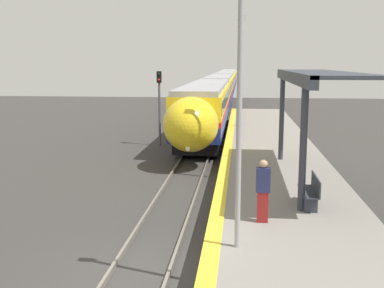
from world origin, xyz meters
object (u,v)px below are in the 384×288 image
(person_waiting, at_px, (263,190))
(lamppost_farthest, at_px, (241,70))
(railway_signal, at_px, (159,101))
(platform_bench, at_px, (311,191))
(lamppost_near, at_px, (240,94))
(train, at_px, (223,86))
(lamppost_far, at_px, (241,73))
(lamppost_mid, at_px, (241,78))

(person_waiting, distance_m, lamppost_farthest, 29.58)
(railway_signal, bearing_deg, platform_bench, -65.79)
(lamppost_near, bearing_deg, train, 92.60)
(lamppost_near, relative_size, lamppost_far, 1.00)
(lamppost_near, height_order, lamppost_farthest, same)
(railway_signal, bearing_deg, lamppost_mid, -59.66)
(platform_bench, height_order, lamppost_near, lamppost_near)
(person_waiting, relative_size, railway_signal, 0.36)
(lamppost_mid, xyz_separation_m, lamppost_farthest, (0.00, 20.82, 0.00))
(platform_bench, distance_m, lamppost_near, 4.84)
(person_waiting, bearing_deg, lamppost_farthest, 91.23)
(platform_bench, bearing_deg, lamppost_farthest, 94.23)
(platform_bench, height_order, railway_signal, railway_signal)
(lamppost_mid, bearing_deg, person_waiting, -85.83)
(lamppost_near, distance_m, lamppost_far, 20.82)
(person_waiting, distance_m, lamppost_mid, 9.03)
(railway_signal, height_order, lamppost_near, lamppost_near)
(train, distance_m, lamppost_near, 51.92)
(train, height_order, railway_signal, railway_signal)
(lamppost_far, distance_m, lamppost_farthest, 10.41)
(lamppost_far, bearing_deg, lamppost_near, -90.00)
(lamppost_near, distance_m, lamppost_farthest, 31.24)
(lamppost_mid, bearing_deg, train, 93.25)
(lamppost_near, xyz_separation_m, lamppost_far, (0.00, 20.82, 0.00))
(lamppost_farthest, bearing_deg, lamppost_near, -90.00)
(lamppost_near, bearing_deg, lamppost_mid, 90.00)
(platform_bench, relative_size, lamppost_near, 0.26)
(train, bearing_deg, lamppost_far, -85.66)
(railway_signal, distance_m, lamppost_mid, 9.94)
(platform_bench, distance_m, lamppost_mid, 8.00)
(lamppost_mid, bearing_deg, platform_bench, -73.87)
(platform_bench, xyz_separation_m, lamppost_mid, (-2.07, 7.15, 2.93))
(lamppost_mid, height_order, lamppost_far, same)
(lamppost_far, bearing_deg, railway_signal, -158.45)
(platform_bench, distance_m, railway_signal, 17.16)
(railway_signal, bearing_deg, lamppost_near, -75.30)
(lamppost_mid, relative_size, lamppost_farthest, 1.00)
(railway_signal, bearing_deg, person_waiting, -71.92)
(lamppost_near, relative_size, lamppost_farthest, 1.00)
(lamppost_far, bearing_deg, platform_bench, -83.28)
(person_waiting, height_order, lamppost_farthest, lamppost_farthest)
(lamppost_farthest, bearing_deg, lamppost_mid, -90.00)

